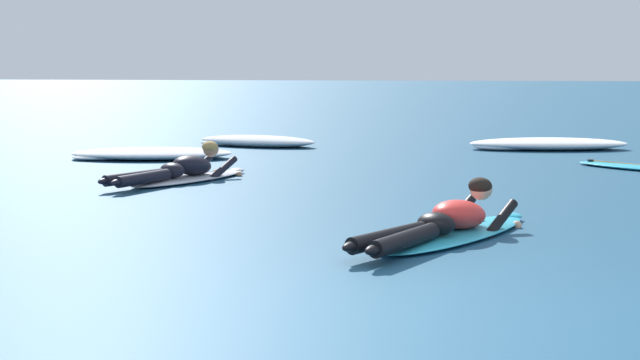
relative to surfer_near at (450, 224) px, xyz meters
The scene contains 7 objects.
ground_plane 7.41m from the surfer_near, 91.95° to the left, with size 120.00×120.00×0.00m, color navy.
surfer_near is the anchor object (origin of this frame).
surfer_far 4.83m from the surfer_near, 134.00° to the left, with size 1.50×2.45×0.54m.
drifting_surfboard 6.29m from the surfer_near, 64.48° to the left, with size 1.69×1.55×0.16m.
whitewater_front 8.77m from the surfer_near, 77.90° to the left, with size 2.87×1.33×0.21m.
whitewater_mid_left 7.71m from the surfer_near, 126.87° to the left, with size 2.69×1.48×0.18m.
whitewater_mid_right 9.17m from the surfer_near, 111.63° to the left, with size 2.38×1.33×0.20m.
Camera 1 is at (0.12, -5.40, 1.54)m, focal length 51.70 mm.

